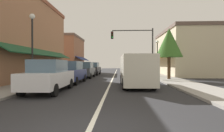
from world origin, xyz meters
name	(u,v)px	position (x,y,z in m)	size (l,w,h in m)	color
ground_plane	(114,76)	(0.00, 18.00, 0.00)	(80.00, 80.00, 0.00)	#28282B
sidewalk_left	(71,76)	(-5.50, 18.00, 0.06)	(2.60, 56.00, 0.12)	gray
sidewalk_right	(157,76)	(5.50, 18.00, 0.06)	(2.60, 56.00, 0.12)	gray
lane_center_stripe	(114,76)	(0.00, 18.00, 0.00)	(0.14, 52.00, 0.01)	silver
storefront_left_block	(10,38)	(-9.57, 12.00, 4.03)	(6.86, 14.20, 8.06)	#9E6B4C
storefront_right_block	(186,53)	(9.77, 20.00, 3.06)	(7.27, 10.20, 6.11)	beige
storefront_far_left	(65,54)	(-9.53, 28.00, 3.36)	(6.79, 8.20, 6.70)	#8E5B42
parked_car_nearest_left	(49,76)	(-3.16, 5.69, 0.88)	(1.85, 4.13, 1.77)	silver
parked_car_second_left	(71,72)	(-3.21, 9.97, 0.88)	(1.83, 4.12, 1.77)	navy
parked_car_third_left	(85,70)	(-3.13, 15.32, 0.88)	(1.78, 4.10, 1.77)	#4C5156
parked_car_far_left	(93,69)	(-3.04, 20.29, 0.88)	(1.85, 4.13, 1.77)	black
van_in_lane	(136,70)	(1.84, 8.25, 1.15)	(2.11, 5.23, 2.12)	beige
traffic_signal_mast_arm	(138,44)	(3.04, 17.45, 4.07)	(5.22, 0.50, 5.95)	#333333
street_lamp_left_near	(32,38)	(-5.09, 7.56, 3.29)	(0.36, 0.36, 4.90)	black
street_lamp_right_mid	(157,52)	(5.09, 16.26, 2.93)	(0.36, 0.36, 4.29)	black
tree_right_near	(169,43)	(5.46, 12.91, 3.56)	(2.52, 2.52, 4.98)	#4C331E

